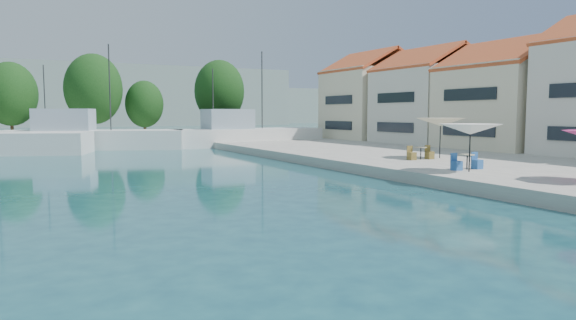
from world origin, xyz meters
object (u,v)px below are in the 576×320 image
umbrella_cream (441,122)px  trawler_04 (245,136)px  umbrella_white (470,129)px  trawler_03 (88,138)px

umbrella_cream → trawler_04: bearing=95.5°
umbrella_white → umbrella_cream: bearing=56.5°
trawler_03 → umbrella_white: (13.36, -33.73, 1.56)m
trawler_04 → umbrella_cream: size_ratio=5.33×
trawler_04 → umbrella_cream: (2.45, -25.42, 1.77)m
umbrella_cream → umbrella_white: bearing=-123.5°
trawler_03 → trawler_04: size_ratio=1.08×
trawler_04 → umbrella_cream: 25.60m
trawler_04 → trawler_03: bearing=170.1°
trawler_03 → trawler_04: (15.08, -2.03, 0.00)m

